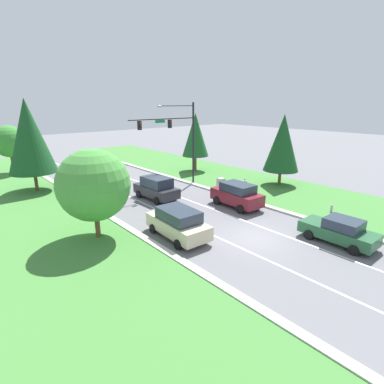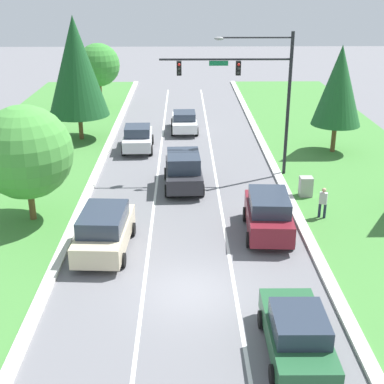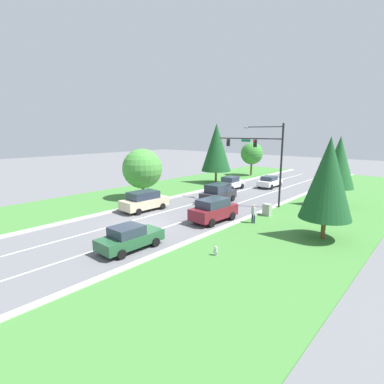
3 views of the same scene
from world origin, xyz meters
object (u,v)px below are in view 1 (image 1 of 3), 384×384
at_px(conifer_far_right_tree, 283,143).
at_px(champagne_suv, 178,223).
at_px(burgundy_suv, 237,195).
at_px(forest_sedan, 339,231).
at_px(silver_sedan, 90,180).
at_px(utility_cabinet, 221,184).
at_px(fire_hydrant, 332,209).
at_px(oak_near_left_tree, 94,185).
at_px(white_sedan, 100,169).
at_px(traffic_signal_mast, 178,132).
at_px(oak_far_left_tree, 9,141).
at_px(conifer_near_right_tree, 195,135).
at_px(conifer_mid_left_tree, 29,136).
at_px(pedestrian, 245,186).
at_px(charcoal_suv, 156,188).

bearing_deg(conifer_far_right_tree, champagne_suv, -169.06).
relative_size(burgundy_suv, forest_sedan, 1.03).
distance_m(silver_sedan, utility_cabinet, 13.48).
xyz_separation_m(fire_hydrant, oak_near_left_tree, (-16.29, 7.77, 3.25)).
height_order(forest_sedan, oak_near_left_tree, oak_near_left_tree).
relative_size(white_sedan, fire_hydrant, 6.47).
bearing_deg(white_sedan, utility_cabinet, -65.44).
xyz_separation_m(white_sedan, forest_sedan, (3.50, -27.29, 0.00)).
xyz_separation_m(traffic_signal_mast, utility_cabinet, (2.65, -3.70, -5.10)).
bearing_deg(oak_far_left_tree, utility_cabinet, -56.92).
relative_size(traffic_signal_mast, conifer_near_right_tree, 1.17).
height_order(silver_sedan, conifer_mid_left_tree, conifer_mid_left_tree).
bearing_deg(traffic_signal_mast, conifer_near_right_tree, 35.22).
height_order(silver_sedan, oak_far_left_tree, oak_far_left_tree).
relative_size(pedestrian, oak_far_left_tree, 0.28).
distance_m(forest_sedan, utility_cabinet, 13.78).
relative_size(charcoal_suv, pedestrian, 2.75).
height_order(champagne_suv, silver_sedan, champagne_suv).
xyz_separation_m(oak_far_left_tree, conifer_mid_left_tree, (0.02, -10.65, 1.48)).
height_order(conifer_near_right_tree, oak_near_left_tree, conifer_near_right_tree).
xyz_separation_m(traffic_signal_mast, pedestrian, (2.86, -6.63, -4.75)).
xyz_separation_m(champagne_suv, oak_far_left_tree, (-4.17, 28.36, 2.99)).
distance_m(traffic_signal_mast, oak_far_left_tree, 22.09).
bearing_deg(burgundy_suv, traffic_signal_mast, 92.01).
bearing_deg(pedestrian, burgundy_suv, 51.17).
bearing_deg(burgundy_suv, silver_sedan, 121.04).
height_order(charcoal_suv, silver_sedan, charcoal_suv).
xyz_separation_m(silver_sedan, forest_sedan, (6.82, -22.41, -0.07)).
height_order(charcoal_suv, champagne_suv, charcoal_suv).
xyz_separation_m(conifer_near_right_tree, conifer_mid_left_tree, (-18.16, 3.45, 0.79)).
distance_m(champagne_suv, silver_sedan, 15.12).
distance_m(silver_sedan, conifer_near_right_tree, 14.23).
distance_m(burgundy_suv, oak_far_left_tree, 29.43).
distance_m(fire_hydrant, conifer_near_right_tree, 19.32).
bearing_deg(charcoal_suv, pedestrian, -35.06).
bearing_deg(conifer_far_right_tree, white_sedan, 126.96).
bearing_deg(oak_far_left_tree, white_sedan, -47.03).
distance_m(fire_hydrant, oak_near_left_tree, 18.34).
bearing_deg(oak_near_left_tree, oak_far_left_tree, 90.20).
relative_size(pedestrian, conifer_mid_left_tree, 0.19).
height_order(fire_hydrant, conifer_near_right_tree, conifer_near_right_tree).
relative_size(charcoal_suv, champagne_suv, 0.94).
distance_m(traffic_signal_mast, burgundy_suv, 9.49).
bearing_deg(utility_cabinet, conifer_mid_left_tree, 141.29).
distance_m(forest_sedan, oak_far_left_tree, 37.55).
height_order(champagne_suv, pedestrian, champagne_suv).
bearing_deg(silver_sedan, pedestrian, -51.03).
bearing_deg(traffic_signal_mast, white_sedan, 111.69).
distance_m(oak_far_left_tree, conifer_mid_left_tree, 10.76).
height_order(utility_cabinet, pedestrian, pedestrian).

